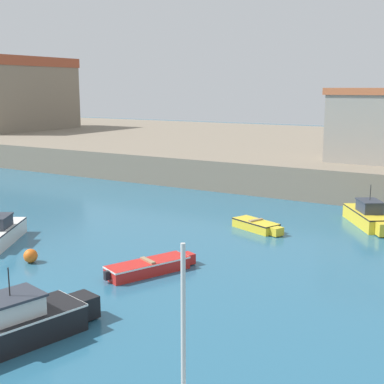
{
  "coord_description": "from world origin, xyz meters",
  "views": [
    {
      "loc": [
        15.73,
        -9.43,
        7.81
      ],
      "look_at": [
        0.6,
        16.0,
        2.0
      ],
      "focal_mm": 50.0,
      "sensor_mm": 36.0,
      "label": 1
    }
  ],
  "objects_px": {
    "motorboat_yellow_1": "(368,216)",
    "church": "(9,89)",
    "dinghy_yellow_2": "(257,225)",
    "dinghy_red_7": "(150,266)",
    "mooring_buoy": "(31,256)",
    "motorboat_black_3": "(10,326)"
  },
  "relations": [
    {
      "from": "motorboat_yellow_1",
      "to": "church",
      "type": "height_order",
      "value": "church"
    },
    {
      "from": "motorboat_black_3",
      "to": "church",
      "type": "bearing_deg",
      "value": 138.97
    },
    {
      "from": "dinghy_yellow_2",
      "to": "church",
      "type": "relative_size",
      "value": 0.2
    },
    {
      "from": "dinghy_yellow_2",
      "to": "church",
      "type": "distance_m",
      "value": 50.71
    },
    {
      "from": "motorboat_yellow_1",
      "to": "dinghy_red_7",
      "type": "relative_size",
      "value": 1.15
    },
    {
      "from": "motorboat_black_3",
      "to": "dinghy_red_7",
      "type": "xyz_separation_m",
      "value": [
        -0.05,
        7.49,
        -0.29
      ]
    },
    {
      "from": "motorboat_yellow_1",
      "to": "dinghy_red_7",
      "type": "bearing_deg",
      "value": -115.48
    },
    {
      "from": "dinghy_yellow_2",
      "to": "mooring_buoy",
      "type": "height_order",
      "value": "mooring_buoy"
    },
    {
      "from": "motorboat_yellow_1",
      "to": "church",
      "type": "relative_size",
      "value": 0.29
    },
    {
      "from": "motorboat_black_3",
      "to": "dinghy_red_7",
      "type": "height_order",
      "value": "motorboat_black_3"
    },
    {
      "from": "mooring_buoy",
      "to": "church",
      "type": "height_order",
      "value": "church"
    },
    {
      "from": "dinghy_red_7",
      "to": "church",
      "type": "height_order",
      "value": "church"
    },
    {
      "from": "dinghy_yellow_2",
      "to": "motorboat_black_3",
      "type": "height_order",
      "value": "motorboat_black_3"
    },
    {
      "from": "motorboat_yellow_1",
      "to": "mooring_buoy",
      "type": "height_order",
      "value": "motorboat_yellow_1"
    },
    {
      "from": "dinghy_yellow_2",
      "to": "motorboat_black_3",
      "type": "relative_size",
      "value": 0.57
    },
    {
      "from": "dinghy_red_7",
      "to": "mooring_buoy",
      "type": "distance_m",
      "value": 5.68
    },
    {
      "from": "motorboat_yellow_1",
      "to": "mooring_buoy",
      "type": "xyz_separation_m",
      "value": [
        -11.61,
        -14.59,
        -0.24
      ]
    },
    {
      "from": "dinghy_yellow_2",
      "to": "church",
      "type": "height_order",
      "value": "church"
    },
    {
      "from": "dinghy_yellow_2",
      "to": "mooring_buoy",
      "type": "distance_m",
      "value": 12.28
    },
    {
      "from": "dinghy_yellow_2",
      "to": "church",
      "type": "bearing_deg",
      "value": 153.93
    },
    {
      "from": "motorboat_yellow_1",
      "to": "motorboat_black_3",
      "type": "bearing_deg",
      "value": -106.67
    },
    {
      "from": "motorboat_black_3",
      "to": "dinghy_red_7",
      "type": "bearing_deg",
      "value": 90.4
    }
  ]
}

